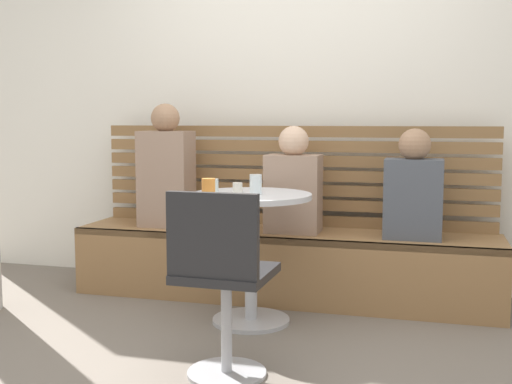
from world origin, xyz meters
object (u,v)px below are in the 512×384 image
person_child_left (293,185)px  person_child_middle (413,190)px  booth_bench (283,264)px  white_chair (221,278)px  cup_water_clear (256,184)px  cup_espresso_small (238,187)px  person_adult (166,171)px  cup_tumbler_orange (209,188)px  cup_glass_short (211,186)px  cafe_table (251,233)px

person_child_left → person_child_middle: 0.74m
booth_bench → white_chair: size_ratio=3.18×
cup_water_clear → cup_espresso_small: bearing=152.1°
person_adult → white_chair: bearing=-58.0°
cup_tumbler_orange → person_child_middle: bearing=34.7°
cup_glass_short → cup_water_clear: bearing=2.0°
person_child_left → cup_glass_short: (-0.35, -0.55, 0.04)m
white_chair → person_child_left: 1.35m
cup_tumbler_orange → cup_glass_short: size_ratio=1.25×
booth_bench → cup_espresso_small: cup_espresso_small is taller
cup_glass_short → cup_tumbler_orange: bearing=-75.1°
white_chair → person_adult: size_ratio=1.04×
person_child_left → cup_tumbler_orange: 0.80m
person_adult → cup_espresso_small: person_adult is taller
person_adult → cup_tumbler_orange: 0.93m
booth_bench → cafe_table: cafe_table is taller
cafe_table → cup_espresso_small: (-0.09, 0.04, 0.25)m
person_child_middle → person_child_left: bearing=178.9°
white_chair → cup_espresso_small: white_chair is taller
cafe_table → person_child_left: size_ratio=1.10×
white_chair → person_child_middle: 1.54m
booth_bench → cup_tumbler_orange: 0.97m
white_chair → person_child_left: size_ratio=1.27×
booth_bench → person_child_middle: person_child_middle is taller
cup_water_clear → booth_bench: bearing=87.2°
white_chair → cup_tumbler_orange: size_ratio=8.50×
white_chair → person_child_left: (0.04, 1.33, 0.27)m
white_chair → cup_water_clear: bearing=94.5°
booth_bench → person_child_middle: size_ratio=4.10×
booth_bench → person_child_left: (0.07, -0.02, 0.52)m
person_adult → person_child_left: 0.87m
booth_bench → cafe_table: size_ratio=3.65×
cafe_table → white_chair: white_chair is taller
person_child_middle → cup_glass_short: (-1.09, -0.53, 0.05)m
person_child_left → cup_glass_short: person_child_left is taller
booth_bench → cup_espresso_small: bearing=-107.1°
white_chair → person_child_middle: (0.77, 1.31, 0.27)m
white_chair → person_child_middle: bearing=59.5°
person_adult → cup_tumbler_orange: bearing=-52.7°
booth_bench → cup_glass_short: (-0.28, -0.57, 0.56)m
white_chair → person_adult: person_adult is taller
person_child_left → person_child_middle: person_child_left is taller
booth_bench → person_adult: bearing=-178.9°
booth_bench → cafe_table: bearing=-96.7°
cafe_table → cup_tumbler_orange: (-0.17, -0.22, 0.27)m
cup_tumbler_orange → cup_water_clear: (0.21, 0.19, 0.01)m
person_child_middle → cup_glass_short: person_child_middle is taller
person_child_middle → cup_water_clear: 0.99m
person_adult → person_child_middle: person_adult is taller
white_chair → cup_espresso_small: size_ratio=15.18×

